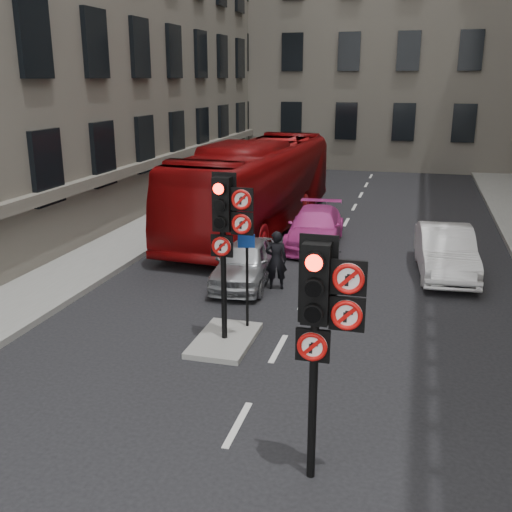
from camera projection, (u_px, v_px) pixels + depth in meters
The scene contains 13 objects.
ground at pixel (195, 504), 8.08m from camera, with size 120.00×120.00×0.00m, color black.
pavement_left at pixel (123, 240), 20.96m from camera, with size 3.00×50.00×0.16m, color gray.
centre_island at pixel (225, 340), 12.99m from camera, with size 1.20×2.00×0.12m, color gray.
building_far at pixel (390, 9), 40.38m from camera, with size 30.00×14.00×20.00m, color #6A655A.
signal_near at pixel (322, 310), 7.89m from camera, with size 0.91×0.40×3.58m.
signal_far at pixel (227, 222), 12.21m from camera, with size 0.91×0.40×3.58m.
car_silver at pixel (245, 262), 16.63m from camera, with size 1.45×3.61×1.23m, color #9A9DA1.
car_white at pixel (445, 251), 17.34m from camera, with size 1.47×4.23×1.39m, color silver.
car_pink at pixel (315, 227), 20.39m from camera, with size 1.76×4.33×1.26m, color #D13D9C.
bus_red at pixel (256, 186), 22.34m from camera, with size 2.78×11.89×3.31m, color maroon.
motorcycle at pixel (333, 261), 17.22m from camera, with size 0.42×1.50×0.90m, color black.
motorcyclist at pixel (276, 260), 16.12m from camera, with size 0.59×0.39×1.62m, color black.
info_sign at pixel (247, 268), 13.18m from camera, with size 0.37×0.14×2.16m.
Camera 1 is at (2.56, -6.34, 5.53)m, focal length 42.00 mm.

